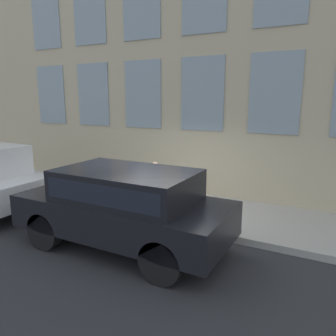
% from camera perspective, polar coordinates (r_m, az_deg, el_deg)
% --- Properties ---
extents(ground_plane, '(80.00, 80.00, 0.00)m').
position_cam_1_polar(ground_plane, '(8.20, -1.84, -10.26)').
color(ground_plane, '#2D2D30').
extents(sidewalk, '(2.71, 60.00, 0.16)m').
position_cam_1_polar(sidewalk, '(9.29, 2.37, -7.01)').
color(sidewalk, '#B2ADA3').
rests_on(sidewalk, ground_plane).
extents(building_facade, '(0.33, 40.00, 11.69)m').
position_cam_1_polar(building_facade, '(10.52, 6.70, 27.04)').
color(building_facade, '#C6B793').
rests_on(building_facade, ground_plane).
extents(fire_hydrant, '(0.32, 0.44, 0.69)m').
position_cam_1_polar(fire_hydrant, '(8.43, 2.35, -5.93)').
color(fire_hydrant, gray).
rests_on(fire_hydrant, sidewalk).
extents(person, '(0.31, 0.21, 1.30)m').
position_cam_1_polar(person, '(8.78, -2.25, -2.27)').
color(person, '#998466').
rests_on(person, sidewalk).
extents(parked_truck_charcoal_near, '(1.94, 4.51, 1.70)m').
position_cam_1_polar(parked_truck_charcoal_near, '(6.87, -7.60, -6.05)').
color(parked_truck_charcoal_near, black).
rests_on(parked_truck_charcoal_near, ground_plane).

